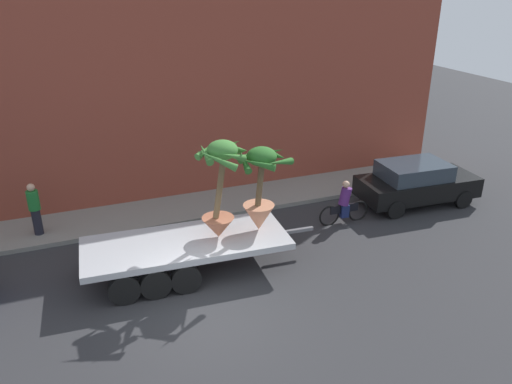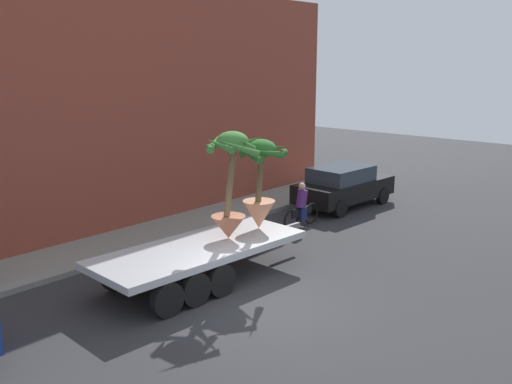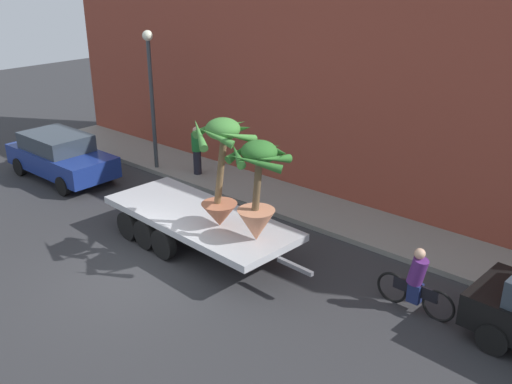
{
  "view_description": "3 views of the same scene",
  "coord_description": "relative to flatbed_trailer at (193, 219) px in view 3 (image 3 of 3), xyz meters",
  "views": [
    {
      "loc": [
        -2.57,
        -9.87,
        7.7
      ],
      "look_at": [
        2.36,
        2.71,
        1.86
      ],
      "focal_mm": 35.4,
      "sensor_mm": 36.0,
      "label": 1
    },
    {
      "loc": [
        -9.16,
        -7.82,
        5.53
      ],
      "look_at": [
        3.27,
        3.11,
        1.65
      ],
      "focal_mm": 39.89,
      "sensor_mm": 36.0,
      "label": 2
    },
    {
      "loc": [
        9.99,
        -6.94,
        7.07
      ],
      "look_at": [
        1.68,
        2.62,
        1.89
      ],
      "focal_mm": 39.56,
      "sensor_mm": 36.0,
      "label": 3
    }
  ],
  "objects": [
    {
      "name": "ground_plane",
      "position": [
        0.18,
        -2.2,
        -0.76
      ],
      "size": [
        60.0,
        60.0,
        0.0
      ],
      "primitive_type": "plane",
      "color": "#2D2D30"
    },
    {
      "name": "sidewalk",
      "position": [
        0.18,
        3.9,
        -0.68
      ],
      "size": [
        24.0,
        2.2,
        0.15
      ],
      "primitive_type": "cube",
      "color": "gray",
      "rests_on": "ground"
    },
    {
      "name": "building_facade",
      "position": [
        0.18,
        5.6,
        3.18
      ],
      "size": [
        24.0,
        1.2,
        7.87
      ],
      "primitive_type": "cube",
      "color": "brown",
      "rests_on": "ground"
    },
    {
      "name": "flatbed_trailer",
      "position": [
        0.0,
        0.0,
        0.0
      ],
      "size": [
        6.67,
        2.53,
        0.98
      ],
      "color": "#B7BABF",
      "rests_on": "ground"
    },
    {
      "name": "potted_palm_rear",
      "position": [
        1.25,
        -0.16,
        1.72
      ],
      "size": [
        1.5,
        1.59,
        2.78
      ],
      "color": "#B26647",
      "rests_on": "flatbed_trailer"
    },
    {
      "name": "potted_palm_middle",
      "position": [
        2.41,
        -0.16,
        1.5
      ],
      "size": [
        1.63,
        1.68,
        2.46
      ],
      "color": "tan",
      "rests_on": "flatbed_trailer"
    },
    {
      "name": "cyclist",
      "position": [
        5.9,
        1.02,
        -0.09
      ],
      "size": [
        1.84,
        0.35,
        1.54
      ],
      "color": "black",
      "rests_on": "ground"
    },
    {
      "name": "trailing_car",
      "position": [
        -7.23,
        0.46,
        0.07
      ],
      "size": [
        4.37,
        1.94,
        1.58
      ],
      "color": "navy",
      "rests_on": "ground"
    },
    {
      "name": "pedestrian_near_gate",
      "position": [
        -3.62,
        3.59,
        0.29
      ],
      "size": [
        0.36,
        0.36,
        1.71
      ],
      "color": "black",
      "rests_on": "sidewalk"
    },
    {
      "name": "street_lamp",
      "position": [
        -5.27,
        3.1,
        2.48
      ],
      "size": [
        0.36,
        0.36,
        4.83
      ],
      "color": "#383D42",
      "rests_on": "sidewalk"
    }
  ]
}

